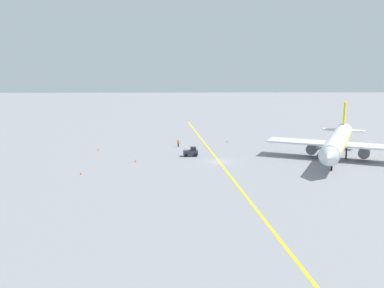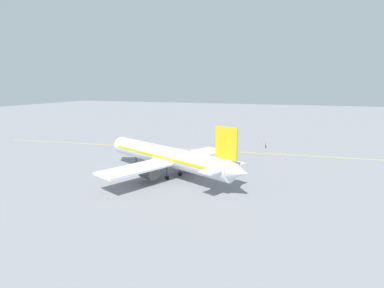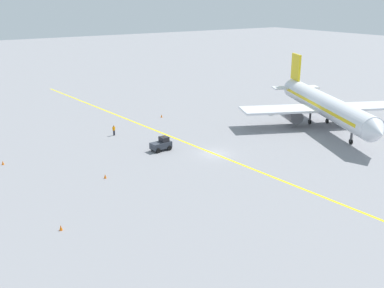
% 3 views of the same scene
% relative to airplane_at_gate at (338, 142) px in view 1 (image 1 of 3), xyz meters
% --- Properties ---
extents(ground_plane, '(400.00, 400.00, 0.00)m').
position_rel_airplane_at_gate_xyz_m(ground_plane, '(23.86, 1.37, -3.71)').
color(ground_plane, gray).
extents(apron_yellow_centreline, '(10.99, 119.57, 0.01)m').
position_rel_airplane_at_gate_xyz_m(apron_yellow_centreline, '(23.86, 1.37, -3.71)').
color(apron_yellow_centreline, yellow).
rests_on(apron_yellow_centreline, ground).
extents(airplane_at_gate, '(27.65, 33.59, 10.60)m').
position_rel_airplane_at_gate_xyz_m(airplane_at_gate, '(0.00, 0.00, 0.00)').
color(airplane_at_gate, silver).
rests_on(airplane_at_gate, ground).
extents(baggage_tug_dark, '(3.10, 1.93, 2.11)m').
position_rel_airplane_at_gate_xyz_m(baggage_tug_dark, '(29.31, -4.03, -2.81)').
color(baggage_tug_dark, '#333842').
rests_on(baggage_tug_dark, ground).
extents(ground_crew_worker, '(0.55, 0.34, 1.68)m').
position_rel_airplane_at_gate_xyz_m(ground_crew_worker, '(32.04, -14.54, -2.80)').
color(ground_crew_worker, '#23232D').
rests_on(ground_crew_worker, ground).
extents(traffic_cone_near_nose, '(0.32, 0.32, 0.55)m').
position_rel_airplane_at_gate_xyz_m(traffic_cone_near_nose, '(40.27, 1.36, -3.43)').
color(traffic_cone_near_nose, orange).
rests_on(traffic_cone_near_nose, ground).
extents(traffic_cone_mid_apron, '(0.32, 0.32, 0.55)m').
position_rel_airplane_at_gate_xyz_m(traffic_cone_mid_apron, '(49.72, -10.42, -3.43)').
color(traffic_cone_mid_apron, orange).
rests_on(traffic_cone_mid_apron, ground).
extents(traffic_cone_by_wingtip, '(0.32, 0.32, 0.55)m').
position_rel_airplane_at_gate_xyz_m(traffic_cone_by_wingtip, '(48.85, 11.08, -3.43)').
color(traffic_cone_by_wingtip, orange).
rests_on(traffic_cone_by_wingtip, ground).
extents(traffic_cone_far_edge, '(0.32, 0.32, 0.55)m').
position_rel_airplane_at_gate_xyz_m(traffic_cone_far_edge, '(20.11, -20.21, -3.43)').
color(traffic_cone_far_edge, orange).
rests_on(traffic_cone_far_edge, ground).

